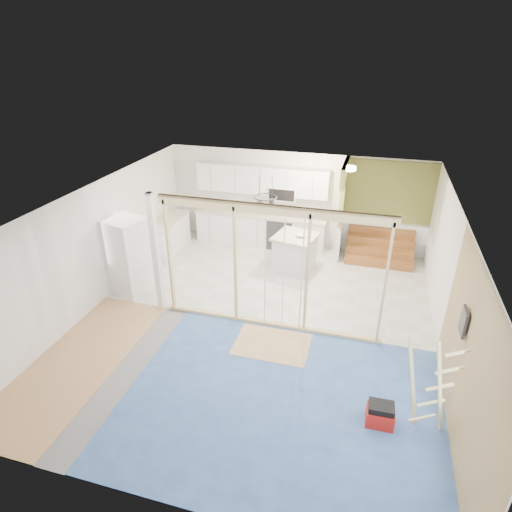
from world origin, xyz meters
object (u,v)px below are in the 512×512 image
(toolbox, at_px, (380,415))
(ladder, at_px, (430,386))
(fridge, at_px, (128,256))
(island, at_px, (295,253))

(toolbox, distance_m, ladder, 0.89)
(toolbox, height_order, ladder, ladder)
(fridge, distance_m, toolbox, 6.10)
(fridge, xyz_separation_m, island, (3.37, 2.02, -0.42))
(fridge, bearing_deg, toolbox, -8.87)
(fridge, distance_m, island, 3.95)
(toolbox, bearing_deg, fridge, 155.01)
(island, bearing_deg, fridge, -137.38)
(island, xyz_separation_m, toolbox, (2.18, -4.46, -0.28))
(toolbox, bearing_deg, ladder, 5.50)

